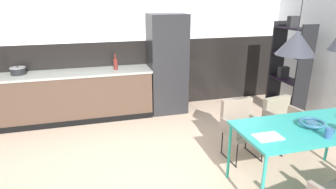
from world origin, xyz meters
name	(u,v)px	position (x,y,z in m)	size (l,w,h in m)	color
ground_plane	(177,187)	(0.00, 0.00, 0.00)	(8.25, 8.25, 0.00)	#CAAB90
back_wall_splashback_dark	(137,74)	(0.00, 2.76, 0.67)	(6.34, 0.12, 1.34)	black
back_wall_panel_upper	(134,4)	(0.00, 2.76, 2.01)	(6.34, 0.12, 1.34)	silver
kitchen_counter	(61,97)	(-1.43, 2.40, 0.44)	(3.22, 0.63, 0.89)	#493529
refrigerator_column	(167,64)	(0.53, 2.40, 0.92)	(0.68, 0.60, 1.85)	#232326
dining_table	(306,131)	(1.39, -0.32, 0.71)	(1.55, 0.79, 0.76)	teal
armchair_far_side	(240,123)	(1.05, 0.48, 0.50)	(0.52, 0.50, 0.80)	gray
armchair_facing_counter	(282,116)	(1.77, 0.56, 0.49)	(0.55, 0.54, 0.73)	gray
fruit_bowl	(312,123)	(1.45, -0.33, 0.80)	(0.28, 0.28, 0.07)	#33607F
open_book	(268,137)	(0.83, -0.43, 0.76)	(0.28, 0.19, 0.02)	white
mug_short_terracotta	(329,133)	(1.42, -0.60, 0.81)	(0.12, 0.07, 0.11)	#335B93
cooking_pot	(18,71)	(-2.06, 2.48, 0.95)	(0.25, 0.25, 0.15)	black
bottle_wine_green	(116,64)	(-0.44, 2.38, 0.99)	(0.08, 0.08, 0.29)	maroon
open_shelf_unit	(289,69)	(2.55, 1.52, 0.91)	(0.30, 0.76, 1.82)	black
pendant_lamp_over_table_near	(297,43)	(1.08, -0.34, 1.70)	(0.38, 0.38, 1.05)	black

